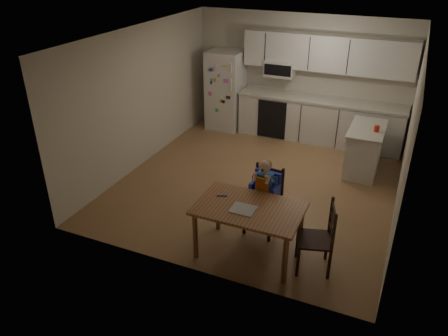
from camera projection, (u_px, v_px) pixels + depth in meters
name	position (u px, v px, depth m)	size (l,w,h in m)	color
room	(270.00, 105.00, 7.43)	(4.52, 5.01, 2.51)	olive
refrigerator	(226.00, 90.00, 9.53)	(0.72, 0.70, 1.70)	silver
kitchen_run	(320.00, 100.00, 8.86)	(3.37, 0.62, 2.15)	silver
kitchen_island	(364.00, 149.00, 7.81)	(0.59, 1.13, 0.84)	silver
red_cup	(377.00, 129.00, 7.45)	(0.09, 0.09, 0.11)	red
dining_table	(249.00, 213.00, 5.59)	(1.36, 0.87, 0.73)	brown
napkin	(243.00, 209.00, 5.48)	(0.31, 0.27, 0.01)	#B9BABF
toddler_spoon	(221.00, 196.00, 5.77)	(0.02, 0.02, 0.12)	#2335BA
chair_booster	(265.00, 188.00, 6.06)	(0.46, 0.46, 1.14)	black
chair_side	(323.00, 234.00, 5.36)	(0.52, 0.52, 0.95)	black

